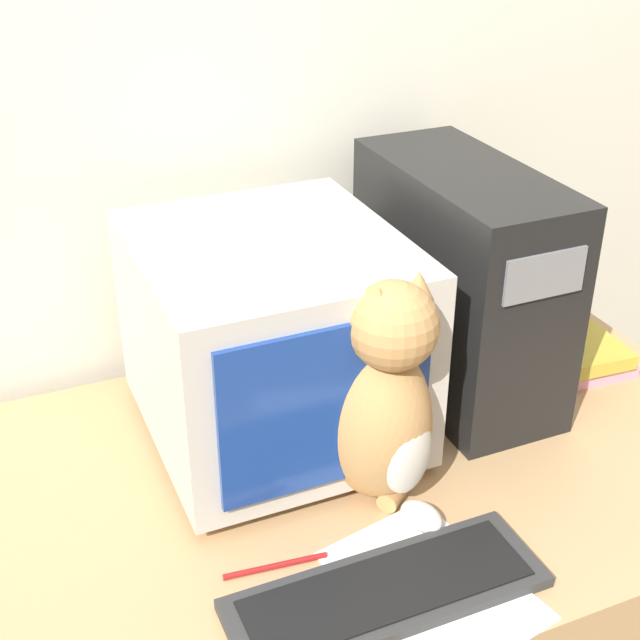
{
  "coord_description": "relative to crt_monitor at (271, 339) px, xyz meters",
  "views": [
    {
      "loc": [
        -0.51,
        -0.66,
        1.7
      ],
      "look_at": [
        -0.02,
        0.47,
        1.02
      ],
      "focal_mm": 50.0,
      "sensor_mm": 36.0,
      "label": 1
    }
  ],
  "objects": [
    {
      "name": "computer_tower",
      "position": [
        0.38,
        0.03,
        0.02
      ],
      "size": [
        0.21,
        0.48,
        0.43
      ],
      "color": "black",
      "rests_on": "desk"
    },
    {
      "name": "keyboard",
      "position": [
        0.01,
        -0.43,
        -0.18
      ],
      "size": [
        0.46,
        0.15,
        0.02
      ],
      "color": "#2D2D2D",
      "rests_on": "desk"
    },
    {
      "name": "pen",
      "position": [
        -0.12,
        -0.31,
        -0.19
      ],
      "size": [
        0.16,
        0.03,
        0.01
      ],
      "color": "maroon",
      "rests_on": "desk"
    },
    {
      "name": "desk",
      "position": [
        0.07,
        -0.14,
        -0.57
      ],
      "size": [
        1.49,
        0.86,
        0.75
      ],
      "color": "tan",
      "rests_on": "ground_plane"
    },
    {
      "name": "book_stack",
      "position": [
        0.65,
        -0.02,
        -0.16
      ],
      "size": [
        0.16,
        0.21,
        0.06
      ],
      "color": "pink",
      "rests_on": "desk"
    },
    {
      "name": "cat",
      "position": [
        0.1,
        -0.22,
        -0.02
      ],
      "size": [
        0.28,
        0.28,
        0.39
      ],
      "rotation": [
        0.0,
        0.0,
        0.27
      ],
      "color": "#B7844C",
      "rests_on": "desk"
    },
    {
      "name": "wall_back",
      "position": [
        0.07,
        0.36,
        0.31
      ],
      "size": [
        7.0,
        0.05,
        2.5
      ],
      "color": "beige",
      "rests_on": "ground_plane"
    },
    {
      "name": "crt_monitor",
      "position": [
        0.0,
        0.0,
        0.0
      ],
      "size": [
        0.42,
        0.47,
        0.37
      ],
      "color": "#BCB7AD",
      "rests_on": "desk"
    },
    {
      "name": "paper_sheet",
      "position": [
        0.08,
        -0.44,
        -0.19
      ],
      "size": [
        0.26,
        0.33,
        0.0
      ],
      "color": "white",
      "rests_on": "desk"
    }
  ]
}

